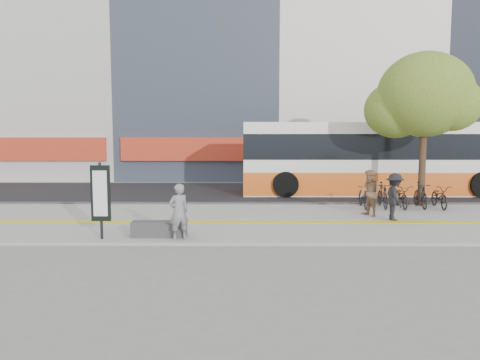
{
  "coord_description": "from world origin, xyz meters",
  "views": [
    {
      "loc": [
        -0.14,
        -15.06,
        3.23
      ],
      "look_at": [
        -0.26,
        2.0,
        1.41
      ],
      "focal_mm": 36.12,
      "sensor_mm": 36.0,
      "label": 1
    }
  ],
  "objects_px": {
    "bus": "(376,160)",
    "seated_woman": "(179,212)",
    "bench": "(159,229)",
    "pedestrian_tan": "(370,193)",
    "street_tree": "(423,97)",
    "pedestrian_dark": "(395,197)",
    "signboard": "(101,194)"
  },
  "relations": [
    {
      "from": "bus",
      "to": "pedestrian_tan",
      "type": "bearing_deg",
      "value": -107.11
    },
    {
      "from": "seated_woman",
      "to": "pedestrian_tan",
      "type": "bearing_deg",
      "value": -179.64
    },
    {
      "from": "signboard",
      "to": "street_tree",
      "type": "xyz_separation_m",
      "value": [
        11.38,
        6.33,
        3.15
      ]
    },
    {
      "from": "signboard",
      "to": "pedestrian_tan",
      "type": "xyz_separation_m",
      "value": [
        8.62,
        3.65,
        -0.45
      ]
    },
    {
      "from": "signboard",
      "to": "bus",
      "type": "distance_m",
      "value": 14.56
    },
    {
      "from": "bus",
      "to": "signboard",
      "type": "bearing_deg",
      "value": -136.58
    },
    {
      "from": "seated_woman",
      "to": "signboard",
      "type": "bearing_deg",
      "value": -32.45
    },
    {
      "from": "bench",
      "to": "signboard",
      "type": "distance_m",
      "value": 1.94
    },
    {
      "from": "pedestrian_dark",
      "to": "signboard",
      "type": "bearing_deg",
      "value": 105.43
    },
    {
      "from": "bench",
      "to": "pedestrian_tan",
      "type": "distance_m",
      "value": 7.8
    },
    {
      "from": "bus",
      "to": "bench",
      "type": "bearing_deg",
      "value": -132.77
    },
    {
      "from": "bench",
      "to": "bus",
      "type": "distance_m",
      "value": 13.29
    },
    {
      "from": "signboard",
      "to": "street_tree",
      "type": "relative_size",
      "value": 0.35
    },
    {
      "from": "pedestrian_tan",
      "to": "pedestrian_dark",
      "type": "bearing_deg",
      "value": 15.14
    },
    {
      "from": "signboard",
      "to": "pedestrian_dark",
      "type": "height_order",
      "value": "signboard"
    },
    {
      "from": "bench",
      "to": "signboard",
      "type": "bearing_deg",
      "value": -169.19
    },
    {
      "from": "street_tree",
      "to": "pedestrian_dark",
      "type": "height_order",
      "value": "street_tree"
    },
    {
      "from": "bench",
      "to": "signboard",
      "type": "height_order",
      "value": "signboard"
    },
    {
      "from": "seated_woman",
      "to": "pedestrian_tan",
      "type": "relative_size",
      "value": 0.96
    },
    {
      "from": "seated_woman",
      "to": "pedestrian_dark",
      "type": "distance_m",
      "value": 7.62
    },
    {
      "from": "bench",
      "to": "signboard",
      "type": "xyz_separation_m",
      "value": [
        -1.6,
        -0.31,
        1.06
      ]
    },
    {
      "from": "signboard",
      "to": "pedestrian_dark",
      "type": "relative_size",
      "value": 1.34
    },
    {
      "from": "bus",
      "to": "seated_woman",
      "type": "height_order",
      "value": "bus"
    },
    {
      "from": "bus",
      "to": "pedestrian_dark",
      "type": "xyz_separation_m",
      "value": [
        -1.32,
        -7.15,
        -0.79
      ]
    },
    {
      "from": "seated_woman",
      "to": "pedestrian_dark",
      "type": "height_order",
      "value": "pedestrian_dark"
    },
    {
      "from": "bench",
      "to": "pedestrian_tan",
      "type": "height_order",
      "value": "pedestrian_tan"
    },
    {
      "from": "bench",
      "to": "street_tree",
      "type": "bearing_deg",
      "value": 31.62
    },
    {
      "from": "street_tree",
      "to": "seated_woman",
      "type": "bearing_deg",
      "value": -144.94
    },
    {
      "from": "pedestrian_tan",
      "to": "bus",
      "type": "bearing_deg",
      "value": 139.1
    },
    {
      "from": "bus",
      "to": "street_tree",
      "type": "bearing_deg",
      "value": -77.62
    },
    {
      "from": "bus",
      "to": "pedestrian_dark",
      "type": "height_order",
      "value": "bus"
    },
    {
      "from": "signboard",
      "to": "bus",
      "type": "bearing_deg",
      "value": 43.42
    }
  ]
}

